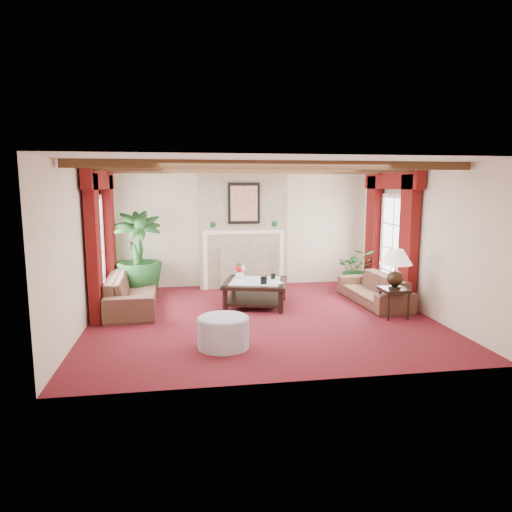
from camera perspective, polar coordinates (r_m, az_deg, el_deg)
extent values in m
plane|color=#4D0D12|center=(8.29, 0.63, -7.65)|extent=(6.00, 6.00, 0.00)
plane|color=white|center=(7.96, 0.67, 11.34)|extent=(6.00, 6.00, 0.00)
cube|color=beige|center=(10.72, -1.80, 3.47)|extent=(6.00, 0.02, 2.70)
cube|color=beige|center=(8.08, -20.84, 1.13)|extent=(0.02, 5.50, 2.70)
cube|color=beige|center=(9.01, 19.84, 1.92)|extent=(0.02, 5.50, 2.70)
imported|color=black|center=(9.08, -15.24, -3.64)|extent=(2.31, 0.86, 0.88)
imported|color=black|center=(9.46, 14.55, -3.47)|extent=(2.02, 0.79, 0.77)
imported|color=black|center=(10.06, -14.47, -2.02)|extent=(1.55, 2.11, 1.01)
imported|color=black|center=(10.60, 12.44, -2.15)|extent=(1.31, 1.36, 0.74)
cylinder|color=gray|center=(6.78, -4.10, -9.52)|extent=(0.76, 0.76, 0.44)
imported|color=silver|center=(9.17, -2.03, -2.32)|extent=(0.29, 0.29, 0.18)
imported|color=black|center=(8.70, 1.85, -2.50)|extent=(0.23, 0.11, 0.30)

